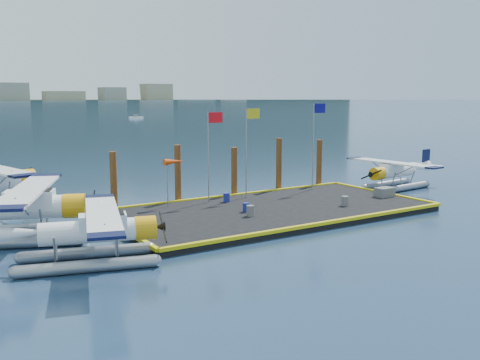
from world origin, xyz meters
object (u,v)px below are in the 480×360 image
object	(u,v)px
seaplane_a	(95,235)
flagpole_yellow	(249,139)
seaplane_b	(22,211)
flagpole_red	(211,143)
drum_5	(227,198)
drum_1	(345,201)
drum_0	(246,207)
piling_1	(178,176)
flagpole_blue	(315,133)
piling_4	(319,165)
piling_3	(279,166)
piling_2	(234,174)
crate	(384,192)
piling_0	(114,183)
drum_3	(250,211)
windsock	(174,163)
seaplane_d	(394,173)

from	to	relation	value
seaplane_a	flagpole_yellow	bearing A→B (deg)	136.98
seaplane_b	flagpole_red	world-z (taller)	flagpole_red
drum_5	drum_1	bearing A→B (deg)	-41.41
drum_1	flagpole_red	distance (m)	9.61
drum_0	piling_1	xyz separation A→B (m)	(-1.94, 5.57, 1.42)
flagpole_blue	piling_4	world-z (taller)	flagpole_blue
drum_5	piling_1	world-z (taller)	piling_1
piling_3	flagpole_yellow	bearing A→B (deg)	-157.15
seaplane_a	piling_2	size ratio (longest dim) A/B	2.35
flagpole_blue	piling_4	bearing A→B (deg)	41.58
drum_5	flagpole_red	size ratio (longest dim) A/B	0.10
seaplane_a	drum_0	distance (m)	11.48
seaplane_b	crate	xyz separation A→B (m)	(23.73, -2.56, -0.90)
drum_1	piling_4	size ratio (longest dim) A/B	0.16
flagpole_yellow	piling_2	xyz separation A→B (m)	(-0.20, 1.60, -2.61)
piling_0	piling_3	bearing A→B (deg)	0.00
seaplane_b	piling_1	xyz separation A→B (m)	(10.77, 4.01, 0.48)
flagpole_yellow	piling_1	distance (m)	5.52
drum_1	piling_4	distance (m)	8.61
seaplane_b	drum_3	xyz separation A→B (m)	(12.27, -2.72, -0.90)
drum_5	windsock	size ratio (longest dim) A/B	0.19
drum_3	piling_2	world-z (taller)	piling_2
flagpole_yellow	crate	bearing A→B (deg)	-31.06
seaplane_d	windsock	world-z (taller)	windsock
seaplane_b	windsock	xyz separation A→B (m)	(9.74, 2.41, 1.60)
crate	flagpole_blue	world-z (taller)	flagpole_blue
drum_1	piling_0	distance (m)	14.94
drum_0	drum_1	size ratio (longest dim) A/B	0.88
flagpole_red	piling_3	xyz separation A→B (m)	(6.79, 1.60, -2.25)
piling_1	drum_3	bearing A→B (deg)	-77.42
flagpole_red	piling_0	bearing A→B (deg)	165.54
drum_0	piling_3	world-z (taller)	piling_3
flagpole_yellow	piling_1	world-z (taller)	flagpole_yellow
seaplane_b	flagpole_blue	distance (m)	21.81
flagpole_yellow	windsock	distance (m)	5.87
drum_0	flagpole_red	size ratio (longest dim) A/B	0.09
drum_3	piling_4	distance (m)	12.96
seaplane_d	piling_2	world-z (taller)	piling_2
drum_3	piling_0	bearing A→B (deg)	131.73
flagpole_red	drum_1	bearing A→B (deg)	-41.26
flagpole_yellow	flagpole_blue	size ratio (longest dim) A/B	0.95
piling_1	drum_1	bearing A→B (deg)	-41.66
crate	piling_3	bearing A→B (deg)	124.18
drum_3	windsock	world-z (taller)	windsock
seaplane_d	crate	xyz separation A→B (m)	(-4.64, -3.31, -0.58)
drum_5	piling_3	size ratio (longest dim) A/B	0.14
flagpole_red	piling_4	size ratio (longest dim) A/B	1.50
seaplane_b	windsock	distance (m)	10.16
drum_0	piling_1	bearing A→B (deg)	109.20
drum_3	piling_3	size ratio (longest dim) A/B	0.15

